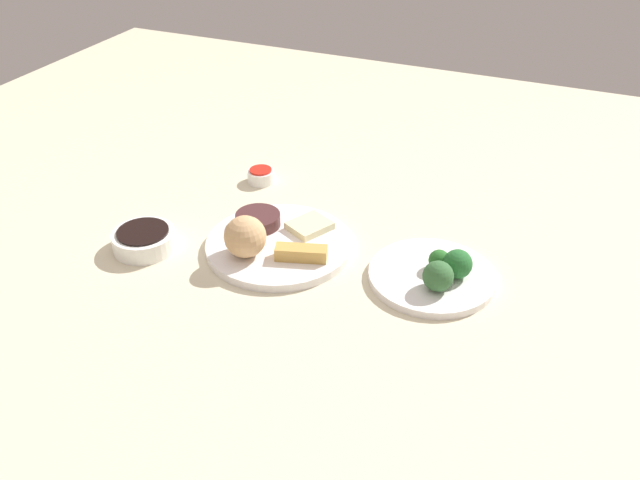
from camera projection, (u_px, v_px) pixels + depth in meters
name	position (u px, v px, depth m)	size (l,w,h in m)	color
tabletop	(266.00, 258.00, 1.23)	(2.20, 2.20, 0.02)	beige
main_plate	(279.00, 245.00, 1.23)	(0.27, 0.27, 0.02)	white
rice_scoop	(245.00, 237.00, 1.17)	(0.08, 0.08, 0.08)	tan
spring_roll	(301.00, 253.00, 1.17)	(0.09, 0.03, 0.02)	gold
crab_rangoon_wonton	(310.00, 226.00, 1.26)	(0.07, 0.06, 0.01)	beige
stir_fry_heap	(258.00, 220.00, 1.27)	(0.09, 0.09, 0.02)	#482728
broccoli_plate	(432.00, 276.00, 1.15)	(0.22, 0.22, 0.01)	white
broccoli_floret_0	(458.00, 264.00, 1.13)	(0.05, 0.05, 0.05)	#24652C
broccoli_floret_1	(439.00, 260.00, 1.15)	(0.04, 0.04, 0.04)	#276726
broccoli_floret_2	(438.00, 276.00, 1.10)	(0.05, 0.05, 0.05)	#346536
soy_sauce_bowl	(144.00, 240.00, 1.23)	(0.11, 0.11, 0.03)	white
soy_sauce_bowl_liquid	(143.00, 232.00, 1.22)	(0.09, 0.09, 0.00)	black
sauce_ramekin_sweet_and_sour	(261.00, 176.00, 1.44)	(0.06, 0.06, 0.03)	white
sauce_ramekin_sweet_and_sour_liquid	(261.00, 170.00, 1.44)	(0.05, 0.05, 0.00)	red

